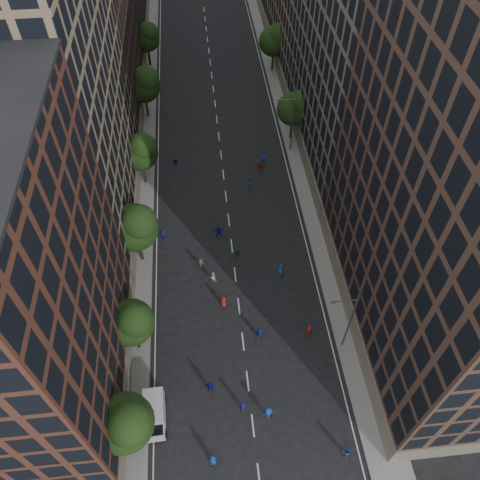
{
  "coord_description": "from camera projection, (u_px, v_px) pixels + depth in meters",
  "views": [
    {
      "loc": [
        -2.79,
        -10.53,
        46.02
      ],
      "look_at": [
        0.97,
        26.2,
        2.0
      ],
      "focal_mm": 35.0,
      "sensor_mm": 36.0,
      "label": 1
    }
  ],
  "objects": [
    {
      "name": "skater_15",
      "position": [
        263.0,
        161.0,
        68.63
      ],
      "size": [
        1.34,
        1.07,
        1.81
      ],
      "primitive_type": "imported",
      "rotation": [
        0.0,
        0.0,
        3.53
      ],
      "color": "#122899",
      "rests_on": "ground"
    },
    {
      "name": "skater_13",
      "position": [
        164.0,
        235.0,
        59.59
      ],
      "size": [
        0.66,
        0.56,
        1.55
      ],
      "primitive_type": "imported",
      "rotation": [
        0.0,
        0.0,
        3.53
      ],
      "color": "#121793",
      "rests_on": "ground"
    },
    {
      "name": "bldg_left_a",
      "position": [
        6.0,
        301.0,
        36.47
      ],
      "size": [
        14.0,
        22.0,
        30.0
      ],
      "primitive_type": "cube",
      "color": "#512A1F",
      "rests_on": "ground"
    },
    {
      "name": "skater_0",
      "position": [
        213.0,
        460.0,
        42.28
      ],
      "size": [
        0.95,
        0.79,
        1.66
      ],
      "primitive_type": "imported",
      "rotation": [
        0.0,
        0.0,
        3.52
      ],
      "color": "navy",
      "rests_on": "ground"
    },
    {
      "name": "tree_left_1",
      "position": [
        132.0,
        322.0,
        46.06
      ],
      "size": [
        4.8,
        4.8,
        8.21
      ],
      "color": "black",
      "rests_on": "ground"
    },
    {
      "name": "sidewalk_right",
      "position": [
        296.0,
        139.0,
        73.27
      ],
      "size": [
        4.0,
        105.0,
        0.15
      ],
      "primitive_type": "cube",
      "color": "slate",
      "rests_on": "ground"
    },
    {
      "name": "skater_14",
      "position": [
        250.0,
        183.0,
        65.76
      ],
      "size": [
        0.83,
        0.67,
        1.6
      ],
      "primitive_type": "imported",
      "rotation": [
        0.0,
        0.0,
        3.06
      ],
      "color": "blue",
      "rests_on": "ground"
    },
    {
      "name": "ground",
      "position": [
        224.0,
        177.0,
        67.74
      ],
      "size": [
        240.0,
        240.0,
        0.0
      ],
      "primitive_type": "plane",
      "color": "black",
      "rests_on": "ground"
    },
    {
      "name": "skater_7",
      "position": [
        309.0,
        330.0,
        50.66
      ],
      "size": [
        0.73,
        0.53,
        1.86
      ],
      "primitive_type": "imported",
      "rotation": [
        0.0,
        0.0,
        3.01
      ],
      "color": "maroon",
      "rests_on": "ground"
    },
    {
      "name": "skater_12",
      "position": [
        281.0,
        269.0,
        56.11
      ],
      "size": [
        0.81,
        0.58,
        1.53
      ],
      "primitive_type": "imported",
      "rotation": [
        0.0,
        0.0,
        3.27
      ],
      "color": "#1646B4",
      "rests_on": "ground"
    },
    {
      "name": "tree_right_b",
      "position": [
        275.0,
        40.0,
        81.73
      ],
      "size": [
        5.2,
        5.2,
        8.83
      ],
      "color": "black",
      "rests_on": "ground"
    },
    {
      "name": "skater_16",
      "position": [
        175.0,
        163.0,
        68.57
      ],
      "size": [
        0.89,
        0.4,
        1.5
      ],
      "primitive_type": "imported",
      "rotation": [
        0.0,
        0.0,
        3.18
      ],
      "color": "navy",
      "rests_on": "ground"
    },
    {
      "name": "tree_left_0",
      "position": [
        126.0,
        423.0,
        39.35
      ],
      "size": [
        5.2,
        5.2,
        8.83
      ],
      "color": "black",
      "rests_on": "ground"
    },
    {
      "name": "skater_3",
      "position": [
        268.0,
        413.0,
        44.92
      ],
      "size": [
        1.27,
        0.86,
        1.82
      ],
      "primitive_type": "imported",
      "rotation": [
        0.0,
        0.0,
        3.31
      ],
      "color": "#163DB4",
      "rests_on": "ground"
    },
    {
      "name": "tree_left_3",
      "position": [
        141.0,
        151.0,
        62.47
      ],
      "size": [
        5.0,
        5.0,
        8.58
      ],
      "color": "black",
      "rests_on": "ground"
    },
    {
      "name": "bldg_left_b",
      "position": [
        47.0,
        103.0,
        50.28
      ],
      "size": [
        14.0,
        26.0,
        34.0
      ],
      "primitive_type": "cube",
      "color": "#836E55",
      "rests_on": "ground"
    },
    {
      "name": "tree_left_2",
      "position": [
        136.0,
        226.0,
        53.1
      ],
      "size": [
        5.6,
        5.6,
        9.45
      ],
      "color": "black",
      "rests_on": "ground"
    },
    {
      "name": "skater_1",
      "position": [
        243.0,
        406.0,
        45.37
      ],
      "size": [
        0.64,
        0.43,
        1.72
      ],
      "primitive_type": "imported",
      "rotation": [
        0.0,
        0.0,
        3.11
      ],
      "color": "#161294",
      "rests_on": "ground"
    },
    {
      "name": "bldg_left_c",
      "position": [
        80.0,
        29.0,
        67.28
      ],
      "size": [
        14.0,
        20.0,
        28.0
      ],
      "primitive_type": "cube",
      "color": "#512A1F",
      "rests_on": "ground"
    },
    {
      "name": "skater_10",
      "position": [
        237.0,
        254.0,
        57.53
      ],
      "size": [
        1.06,
        0.62,
        1.7
      ],
      "primitive_type": "imported",
      "rotation": [
        0.0,
        0.0,
        3.36
      ],
      "color": "#1C5F23",
      "rests_on": "ground"
    },
    {
      "name": "bldg_right_a",
      "position": [
        467.0,
        202.0,
        39.22
      ],
      "size": [
        14.0,
        30.0,
        36.0
      ],
      "primitive_type": "cube",
      "color": "#4B3328",
      "rests_on": "ground"
    },
    {
      "name": "sidewalk_left",
      "position": [
        142.0,
        149.0,
        71.7
      ],
      "size": [
        4.0,
        105.0,
        0.15
      ],
      "primitive_type": "cube",
      "color": "slate",
      "rests_on": "ground"
    },
    {
      "name": "skater_11",
      "position": [
        219.0,
        231.0,
        59.9
      ],
      "size": [
        1.55,
        0.52,
        1.66
      ],
      "primitive_type": "imported",
      "rotation": [
        0.0,
        0.0,
        3.16
      ],
      "color": "#1714A9",
      "rests_on": "ground"
    },
    {
      "name": "skater_4",
      "position": [
        210.0,
        387.0,
        46.57
      ],
      "size": [
        1.17,
        0.86,
        1.85
      ],
      "primitive_type": "imported",
      "rotation": [
        0.0,
        0.0,
        2.71
      ],
      "color": "#121398",
      "rests_on": "ground"
    },
    {
      "name": "skater_17",
      "position": [
        260.0,
        166.0,
        68.06
      ],
      "size": [
        1.51,
        0.77,
        1.56
      ],
      "primitive_type": "imported",
      "rotation": [
        0.0,
        0.0,
        3.37
      ],
      "color": "maroon",
      "rests_on": "ground"
    },
    {
      "name": "skater_8",
      "position": [
        213.0,
        277.0,
        55.31
      ],
      "size": [
        0.79,
        0.61,
        1.61
      ],
      "primitive_type": "imported",
      "rotation": [
        0.0,
        0.0,
        3.15
      ],
      "color": "silver",
      "rests_on": "ground"
    },
    {
      "name": "tree_left_4",
      "position": [
        144.0,
        84.0,
        72.48
      ],
      "size": [
        5.4,
        5.4,
        9.08
      ],
      "color": "black",
      "rests_on": "ground"
    },
    {
      "name": "streetlamp_far",
      "position": [
        291.0,
        122.0,
        67.66
      ],
      "size": [
        2.64,
        0.22,
        9.06
      ],
      "color": "#595B60",
      "rests_on": "ground"
    },
    {
      "name": "tree_left_5",
      "position": [
        147.0,
        36.0,
        83.04
      ],
      "size": [
        4.8,
        4.8,
        8.33
      ],
      "color": "black",
      "rests_on": "ground"
    },
    {
      "name": "skater_2",
      "position": [
        346.0,
        452.0,
        42.73
      ],
      "size": [
        0.86,
        0.72,
        1.61
      ],
      "primitive_type": "imported",
      "rotation": [
        0.0,
        0.0,
        3.29
      ],
      "color": "navy",
      "rests_on": "ground"
    },
    {
      "name": "streetlamp_near",
      "position": [
        348.0,
        321.0,
        46.57
      ],
      "size": [
        2.64,
        0.22,
        9.06
      ],
      "color": "#595B60",
      "rests_on": "ground"
    },
    {
      "name": "tree_right_a",
      "position": [
        295.0,
        107.0,
        69.19
      ],
      "size": [
        5.0,
        5.0,
        8.39
      ],
      "color": "black",
      "rests_on": "ground"
    },
    {
      "name": "skater_6",
      "position": [
        224.0,
        302.0,
        53.12
      ],
      "size": [
        0.91,
        0.76,
        1.6
      ],
      "primitive_type": "imported",
      "rotation": [
        0.0,
        0.0,
        3.51
      ],
      "color": "#9F271A",
      "rests_on": "ground"
    },
    {
      "name": "skater_5",
      "position": [
        259.0,
        333.0,
        50.51
      ],
      "size": [
        1.6,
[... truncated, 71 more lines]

